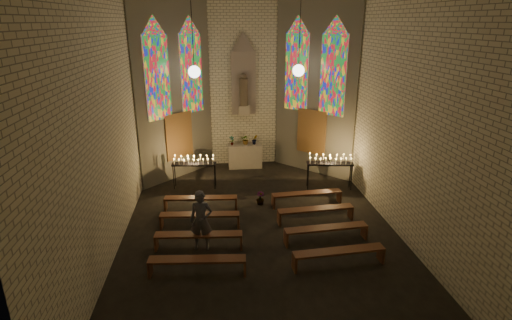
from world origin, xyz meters
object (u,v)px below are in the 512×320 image
(votive_stand_left, at_px, (194,162))
(visitor, at_px, (201,220))
(aisle_flower_pot, at_px, (260,198))
(votive_stand_right, at_px, (330,161))
(altar, at_px, (245,156))

(votive_stand_left, distance_m, visitor, 4.31)
(votive_stand_left, bearing_deg, aisle_flower_pot, -32.17)
(aisle_flower_pot, distance_m, votive_stand_left, 2.95)
(aisle_flower_pot, distance_m, votive_stand_right, 3.05)
(aisle_flower_pot, relative_size, visitor, 0.27)
(visitor, bearing_deg, altar, 81.79)
(altar, bearing_deg, votive_stand_right, -41.91)
(aisle_flower_pot, bearing_deg, altar, 93.26)
(altar, distance_m, votive_stand_right, 3.97)
(altar, distance_m, aisle_flower_pot, 3.77)
(votive_stand_right, height_order, visitor, visitor)
(votive_stand_right, bearing_deg, votive_stand_left, -178.58)
(votive_stand_right, bearing_deg, altar, 146.38)
(visitor, bearing_deg, aisle_flower_pot, 60.18)
(altar, relative_size, aisle_flower_pot, 3.04)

